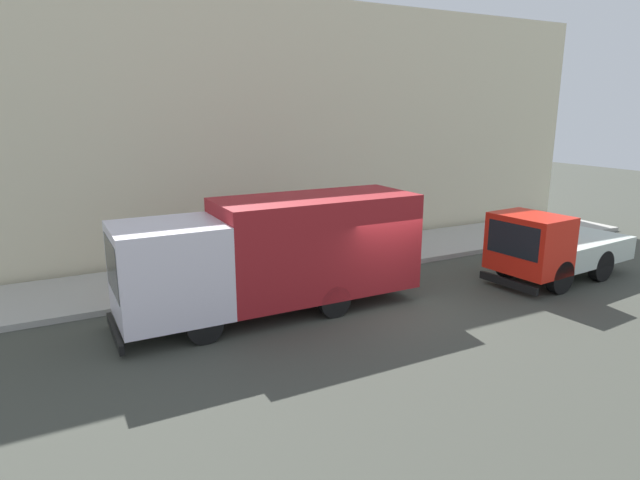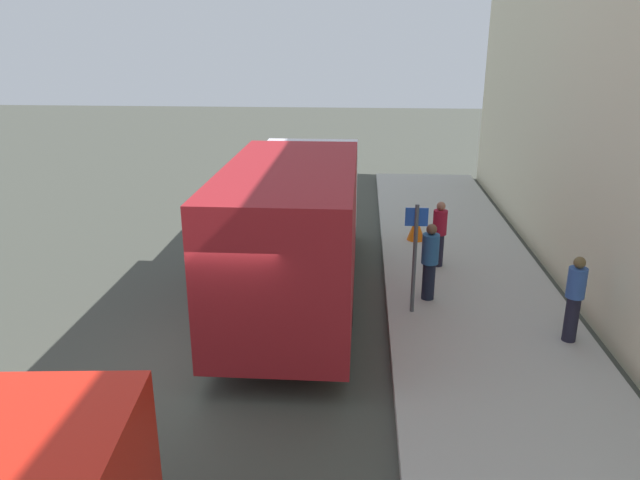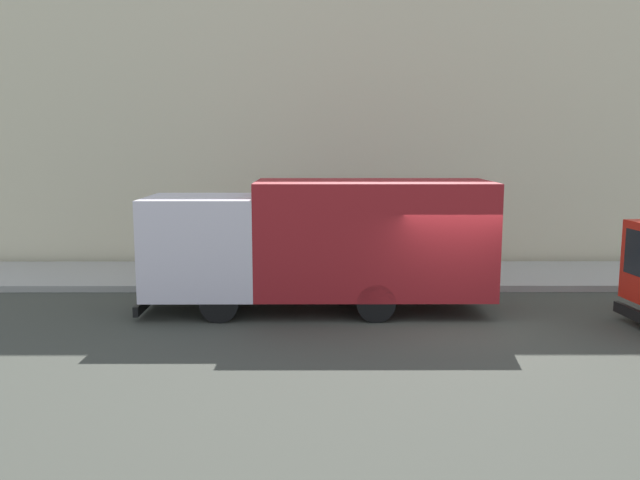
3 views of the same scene
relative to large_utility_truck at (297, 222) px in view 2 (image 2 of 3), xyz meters
The scene contains 8 objects.
ground 3.68m from the large_utility_truck, 109.50° to the right, with size 80.00×80.00×0.00m, color #3F4139.
sidewalk 5.14m from the large_utility_truck, 38.95° to the right, with size 3.75×30.00×0.18m, color #ADAAA1.
large_utility_truck is the anchor object (origin of this frame).
pedestrian_walking 3.71m from the large_utility_truck, 28.48° to the left, with size 0.47×0.47×1.59m.
pedestrian_standing 2.87m from the large_utility_truck, ahead, with size 0.42×0.42×1.65m.
pedestrian_third 5.55m from the large_utility_truck, 20.24° to the right, with size 0.35×0.35×1.62m.
traffic_cone_orange 4.78m from the large_utility_truck, 52.25° to the left, with size 0.48×0.48×0.69m, color orange.
street_sign_post 2.56m from the large_utility_truck, 20.09° to the right, with size 0.44×0.08×2.23m.
Camera 2 is at (2.41, -8.93, 5.45)m, focal length 33.71 mm.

